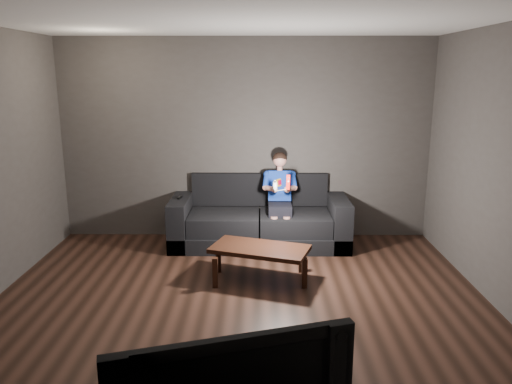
{
  "coord_description": "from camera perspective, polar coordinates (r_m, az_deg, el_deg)",
  "views": [
    {
      "loc": [
        0.2,
        -4.23,
        2.24
      ],
      "look_at": [
        0.15,
        1.55,
        0.85
      ],
      "focal_mm": 35.0,
      "sensor_mm": 36.0,
      "label": 1
    }
  ],
  "objects": [
    {
      "name": "ceiling",
      "position": [
        4.26,
        -2.32,
        19.73
      ],
      "size": [
        5.0,
        5.0,
        0.02
      ],
      "primitive_type": "cube",
      "color": "silver",
      "rests_on": "back_wall"
    },
    {
      "name": "wii_remote_black",
      "position": [
        6.6,
        -8.7,
        -0.61
      ],
      "size": [
        0.05,
        0.14,
        0.03
      ],
      "color": "black",
      "rests_on": "sofa"
    },
    {
      "name": "front_wall",
      "position": [
        1.95,
        -5.5,
        -13.65
      ],
      "size": [
        5.0,
        0.04,
        2.7
      ],
      "primitive_type": "cube",
      "color": "#3D3836",
      "rests_on": "ground"
    },
    {
      "name": "floor",
      "position": [
        4.79,
        -2.0,
        -14.38
      ],
      "size": [
        5.0,
        5.0,
        0.0
      ],
      "primitive_type": "plane",
      "color": "black",
      "rests_on": "ground"
    },
    {
      "name": "back_wall",
      "position": [
        6.79,
        -1.21,
        5.99
      ],
      "size": [
        5.0,
        0.04,
        2.7
      ],
      "primitive_type": "cube",
      "color": "#3D3836",
      "rests_on": "ground"
    },
    {
      "name": "nunchuk_white",
      "position": [
        6.07,
        2.2,
        0.77
      ],
      "size": [
        0.06,
        0.09,
        0.14
      ],
      "color": "white",
      "rests_on": "child"
    },
    {
      "name": "coffee_table",
      "position": [
        5.5,
        0.45,
        -6.79
      ],
      "size": [
        1.16,
        0.83,
        0.38
      ],
      "color": "black",
      "rests_on": "floor"
    },
    {
      "name": "child",
      "position": [
        6.51,
        2.74,
        0.19
      ],
      "size": [
        0.45,
        0.55,
        1.1
      ],
      "color": "black",
      "rests_on": "sofa"
    },
    {
      "name": "sofa",
      "position": [
        6.69,
        0.41,
        -3.39
      ],
      "size": [
        2.32,
        1.0,
        0.9
      ],
      "color": "black",
      "rests_on": "floor"
    },
    {
      "name": "wii_remote_red",
      "position": [
        6.06,
        3.71,
        1.13
      ],
      "size": [
        0.06,
        0.07,
        0.19
      ],
      "color": "red",
      "rests_on": "child"
    }
  ]
}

